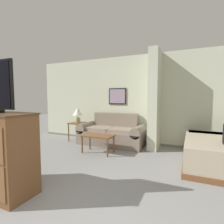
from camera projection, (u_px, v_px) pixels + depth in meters
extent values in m
cube|color=beige|center=(150.00, 100.00, 5.05)|extent=(7.72, 0.12, 2.60)
cube|color=slate|center=(149.00, 143.00, 5.08)|extent=(7.72, 0.02, 0.06)
cube|color=black|center=(117.00, 96.00, 5.38)|extent=(0.57, 0.02, 0.50)
cube|color=gray|center=(117.00, 96.00, 5.36)|extent=(0.50, 0.01, 0.43)
cube|color=beige|center=(155.00, 100.00, 4.59)|extent=(0.24, 0.69, 2.60)
cube|color=gray|center=(111.00, 138.00, 5.07)|extent=(1.39, 0.84, 0.40)
cube|color=gray|center=(116.00, 121.00, 5.33)|extent=(1.39, 0.20, 0.49)
cube|color=gray|center=(87.00, 135.00, 5.41)|extent=(0.25, 0.84, 0.40)
cylinder|color=gray|center=(87.00, 127.00, 5.39)|extent=(0.28, 0.84, 0.28)
cube|color=gray|center=(139.00, 140.00, 4.73)|extent=(0.25, 0.84, 0.40)
cylinder|color=gray|center=(139.00, 131.00, 4.71)|extent=(0.28, 0.84, 0.28)
cube|color=gray|center=(100.00, 128.00, 5.15)|extent=(0.67, 0.60, 0.10)
cube|color=gray|center=(122.00, 130.00, 4.86)|extent=(0.67, 0.60, 0.10)
cube|color=brown|center=(98.00, 136.00, 4.28)|extent=(0.77, 0.44, 0.04)
cylinder|color=brown|center=(82.00, 145.00, 4.28)|extent=(0.04, 0.04, 0.41)
cylinder|color=brown|center=(107.00, 148.00, 3.99)|extent=(0.04, 0.04, 0.41)
cylinder|color=brown|center=(90.00, 141.00, 4.60)|extent=(0.04, 0.04, 0.41)
cylinder|color=brown|center=(114.00, 144.00, 4.32)|extent=(0.04, 0.04, 0.41)
cube|color=brown|center=(78.00, 123.00, 5.52)|extent=(0.47, 0.47, 0.04)
cylinder|color=brown|center=(69.00, 133.00, 5.44)|extent=(0.04, 0.04, 0.54)
cylinder|color=brown|center=(80.00, 134.00, 5.27)|extent=(0.04, 0.04, 0.54)
cylinder|color=brown|center=(77.00, 130.00, 5.82)|extent=(0.04, 0.04, 0.54)
cylinder|color=brown|center=(87.00, 131.00, 5.65)|extent=(0.04, 0.04, 0.54)
cylinder|color=tan|center=(78.00, 120.00, 5.51)|extent=(0.15, 0.15, 0.15)
cylinder|color=tan|center=(78.00, 117.00, 5.50)|extent=(0.02, 0.02, 0.08)
cone|color=white|center=(78.00, 111.00, 5.49)|extent=(0.30, 0.30, 0.26)
cube|color=brown|center=(224.00, 164.00, 3.46)|extent=(1.49, 1.92, 0.10)
cube|color=white|center=(220.00, 135.00, 4.08)|extent=(1.33, 0.36, 0.10)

